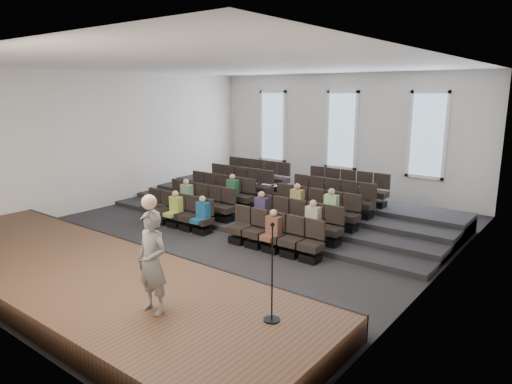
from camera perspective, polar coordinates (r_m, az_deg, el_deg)
ground at (r=14.12m, az=-2.87°, el=-5.17°), size 14.00×14.00×0.00m
ceiling at (r=13.48m, az=-3.11°, el=15.58°), size 12.00×14.00×0.02m
wall_back at (r=19.41m, az=10.72°, el=7.02°), size 12.00×0.04×5.00m
wall_left at (r=18.06m, az=-17.74°, el=6.25°), size 0.04×14.00×5.00m
wall_right at (r=10.72m, az=22.28°, el=1.99°), size 0.04×14.00×5.00m
stage at (r=10.92m, az=-20.81°, el=-10.03°), size 11.80×3.60×0.50m
stage_lip at (r=11.85m, az=-13.48°, el=-7.75°), size 11.80×0.06×0.52m
risers at (r=16.51m, az=4.29°, el=-1.86°), size 11.80×4.80×0.60m
seating_rows at (r=15.10m, az=0.90°, el=-1.30°), size 6.80×4.70×1.67m
windows at (r=19.34m, az=10.65°, el=7.60°), size 8.44×0.10×3.24m
audience at (r=14.06m, az=-0.84°, el=-1.72°), size 5.45×2.64×1.10m
speaker at (r=8.11m, az=-12.84°, el=-8.58°), size 0.67×0.44×1.82m
mic_stand at (r=7.77m, az=2.00°, el=-12.40°), size 0.29×0.29×1.73m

